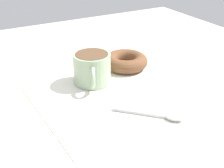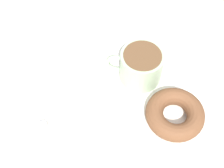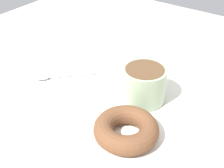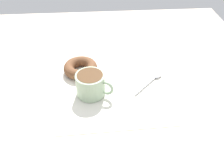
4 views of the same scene
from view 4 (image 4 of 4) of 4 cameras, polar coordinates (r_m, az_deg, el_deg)
The scene contains 5 objects.
ground_plane at distance 84.36cm, azimuth -1.55°, elevation -0.85°, with size 120.00×120.00×2.00cm, color beige.
napkin at distance 82.06cm, azimuth -0.00°, elevation -1.15°, with size 35.46×35.46×0.30cm, color white.
coffee_cup at distance 77.98cm, azimuth -4.84°, elevation -0.03°, with size 9.16×11.58×7.44cm.
donut at distance 88.73cm, azimuth -7.21°, elevation 3.69°, with size 11.90×11.90×3.61cm, color brown.
spoon at distance 86.63cm, azimuth 9.52°, elevation 1.23°, with size 11.59×11.58×0.90cm.
Camera 4 is at (64.04, -2.54, 53.85)cm, focal length 40.00 mm.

